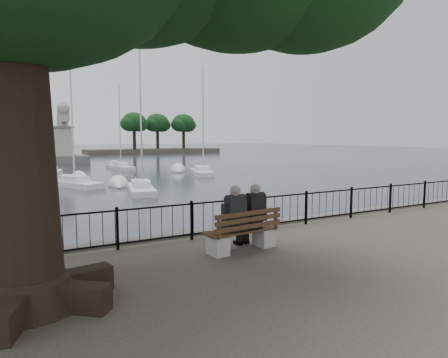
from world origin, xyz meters
TOP-DOWN VIEW (x-y plane):
  - harbor at (0.00, 3.00)m, footprint 260.00×260.00m
  - railing at (0.00, 2.50)m, footprint 22.06×0.06m
  - bench at (-0.35, 0.94)m, footprint 2.00×0.77m
  - person_left at (-0.62, 1.03)m, footprint 0.50×0.84m
  - person_right at (-0.01, 1.09)m, footprint 0.50×0.84m
  - lion_monument at (2.00, 49.94)m, footprint 5.66×5.66m
  - sailboat_b at (-0.66, 24.74)m, footprint 3.78×5.90m
  - sailboat_c at (2.83, 19.15)m, footprint 2.66×5.73m
  - sailboat_d at (12.19, 28.85)m, footprint 3.46×6.20m
  - sailboat_f at (-1.43, 34.45)m, footprint 3.15×6.43m
  - sailboat_g at (6.75, 39.47)m, footprint 2.18×5.46m
  - sailboat_h at (-4.21, 42.08)m, footprint 2.29×5.81m
  - sailboat_j at (-4.50, 35.64)m, footprint 1.34×4.63m
  - far_shore at (25.54, 79.46)m, footprint 30.00×8.60m

SIDE VIEW (x-z plane):
  - sailboat_j at x=-4.50m, z-range -5.10..3.68m
  - sailboat_c at x=2.83m, z-range -5.63..4.22m
  - sailboat_g at x=6.75m, z-range -5.74..4.35m
  - sailboat_d at x=12.19m, z-range -6.12..4.73m
  - sailboat_h at x=-4.21m, z-range -6.63..5.31m
  - sailboat_f at x=-1.43m, z-range -7.23..5.95m
  - sailboat_b at x=-0.66m, z-range -7.19..5.93m
  - harbor at x=0.00m, z-range -1.10..0.10m
  - bench at x=-0.35m, z-range -0.16..0.87m
  - railing at x=0.00m, z-range 0.06..1.06m
  - person_left at x=-0.62m, z-range -0.07..1.57m
  - person_right at x=-0.01m, z-range -0.07..1.57m
  - lion_monument at x=2.00m, z-range -3.12..5.31m
  - far_shore at x=25.54m, z-range -1.59..7.59m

